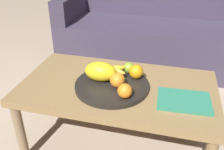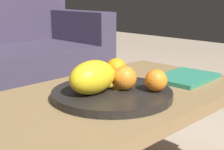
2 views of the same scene
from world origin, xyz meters
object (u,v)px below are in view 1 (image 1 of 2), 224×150
melon_large_front (101,71)px  orange_front (125,91)px  orange_left (117,80)px  orange_right (136,72)px  coffee_table (118,92)px  magazine (184,101)px  fruit_bowl (112,85)px  apple_front (129,68)px  couch (151,31)px  banana_bunch (112,72)px

melon_large_front → orange_front: size_ratio=2.37×
orange_left → orange_right: size_ratio=1.01×
coffee_table → magazine: magazine is taller
fruit_bowl → apple_front: bearing=65.2°
couch → melon_large_front: bearing=-96.1°
banana_bunch → melon_large_front: bearing=-135.4°
coffee_table → couch: bearing=87.9°
fruit_bowl → orange_front: 0.15m
orange_left → melon_large_front: bearing=157.2°
couch → orange_right: size_ratio=22.29×
magazine → orange_left: bearing=174.0°
coffee_table → fruit_bowl: 0.07m
fruit_bowl → melon_large_front: bearing=164.4°
coffee_table → apple_front: 0.15m
orange_right → banana_bunch: 0.13m
couch → apple_front: size_ratio=27.41×
orange_right → apple_front: bearing=136.7°
orange_front → magazine: orange_front is taller
orange_right → melon_large_front: bearing=-158.6°
orange_left → banana_bunch: orange_left is taller
banana_bunch → orange_front: bearing=-59.1°
coffee_table → apple_front: apple_front is taller
couch → fruit_bowl: size_ratio=4.40×
coffee_table → fruit_bowl: fruit_bowl is taller
coffee_table → banana_bunch: (-0.04, 0.03, 0.10)m
coffee_table → orange_right: orange_right is taller
melon_large_front → couch: bearing=83.9°
orange_front → orange_right: orange_right is taller
melon_large_front → apple_front: 0.17m
orange_left → banana_bunch: 0.10m
fruit_bowl → orange_right: orange_right is taller
orange_left → magazine: 0.34m
apple_front → orange_front: bearing=-83.4°
fruit_bowl → orange_right: size_ratio=5.07×
coffee_table → orange_front: (0.07, -0.14, 0.11)m
banana_bunch → apple_front: bearing=40.2°
fruit_bowl → magazine: 0.37m
melon_large_front → orange_right: bearing=21.4°
orange_right → orange_left: bearing=-124.4°
coffee_table → apple_front: size_ratio=16.68×
banana_bunch → couch: bearing=86.0°
melon_large_front → magazine: size_ratio=0.67×
coffee_table → fruit_bowl: size_ratio=2.68×
banana_bunch → magazine: banana_bunch is taller
fruit_bowl → magazine: fruit_bowl is taller
orange_front → magazine: (0.28, 0.06, -0.05)m
couch → banana_bunch: (-0.08, -1.19, 0.17)m
orange_left → magazine: (0.33, -0.02, -0.06)m
fruit_bowl → orange_front: size_ratio=5.46×
melon_large_front → orange_front: melon_large_front is taller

